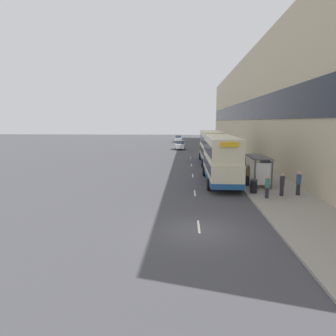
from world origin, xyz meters
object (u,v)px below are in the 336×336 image
pedestrian_at_shelter (267,187)px  pedestrian_2 (282,184)px  double_decker_bus_ahead (211,146)px  pedestrian_3 (267,169)px  litter_bin (254,186)px  double_decker_bus_near (221,158)px  bus_shelter (261,165)px  car_1 (178,139)px  pedestrian_1 (248,175)px  car_0 (180,145)px  pedestrian_4 (298,183)px

pedestrian_at_shelter → pedestrian_2: size_ratio=0.95×
double_decker_bus_ahead → pedestrian_3: 11.91m
pedestrian_3 → litter_bin: (-2.72, -6.70, -0.34)m
double_decker_bus_ahead → double_decker_bus_near: bearing=-90.8°
pedestrian_at_shelter → double_decker_bus_near: bearing=114.3°
bus_shelter → pedestrian_3: bus_shelter is taller
double_decker_bus_near → litter_bin: bearing=-65.0°
double_decker_bus_near → double_decker_bus_ahead: same height
car_1 → pedestrian_1: (7.40, -55.74, 0.19)m
bus_shelter → pedestrian_1: size_ratio=2.28×
car_0 → pedestrian_at_shelter: car_0 is taller
pedestrian_at_shelter → pedestrian_4: bearing=22.0°
car_0 → pedestrian_2: (8.36, -37.86, 0.13)m
litter_bin → double_decker_bus_ahead: bearing=96.1°
car_1 → pedestrian_at_shelter: (7.95, -59.95, 0.07)m
car_1 → pedestrian_3: (10.05, -51.71, 0.12)m
pedestrian_4 → double_decker_bus_near: bearing=137.0°
bus_shelter → pedestrian_1: bus_shelter is taller
double_decker_bus_near → pedestrian_2: (3.98, -5.24, -1.28)m
pedestrian_at_shelter → pedestrian_2: (1.28, 0.74, 0.04)m
pedestrian_4 → litter_bin: size_ratio=1.70×
car_0 → litter_bin: bearing=99.9°
double_decker_bus_near → double_decker_bus_ahead: size_ratio=0.92×
pedestrian_3 → double_decker_bus_near: bearing=-154.8°
pedestrian_1 → pedestrian_3: 4.82m
bus_shelter → double_decker_bus_ahead: (-3.11, 14.64, 0.41)m
car_1 → pedestrian_at_shelter: size_ratio=2.64×
pedestrian_4 → pedestrian_1: bearing=134.8°
double_decker_bus_ahead → pedestrian_4: size_ratio=6.31×
car_0 → pedestrian_at_shelter: (7.08, -38.60, 0.08)m
pedestrian_1 → litter_bin: size_ratio=1.75×
car_0 → pedestrian_4: (9.67, -37.56, 0.17)m
litter_bin → pedestrian_at_shelter: bearing=-67.9°
pedestrian_1 → car_1: bearing=97.6°
double_decker_bus_ahead → car_0: double_decker_bus_ahead is taller
double_decker_bus_near → pedestrian_3: double_decker_bus_near is taller
bus_shelter → double_decker_bus_ahead: size_ratio=0.37×
pedestrian_at_shelter → pedestrian_1: bearing=97.5°
car_1 → litter_bin: (7.33, -58.41, -0.22)m
car_1 → pedestrian_4: (10.54, -58.90, 0.16)m
bus_shelter → pedestrian_4: bus_shelter is taller
car_1 → double_decker_bus_ahead: bearing=97.6°
double_decker_bus_near → pedestrian_at_shelter: double_decker_bus_near is taller
double_decker_bus_ahead → pedestrian_3: size_ratio=6.62×
double_decker_bus_near → car_0: bearing=97.7°
pedestrian_at_shelter → litter_bin: bearing=112.1°
double_decker_bus_near → pedestrian_1: size_ratio=5.63×
bus_shelter → pedestrian_2: size_ratio=2.47×
double_decker_bus_near → pedestrian_1: double_decker_bus_near is taller
pedestrian_3 → pedestrian_1: bearing=-123.3°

